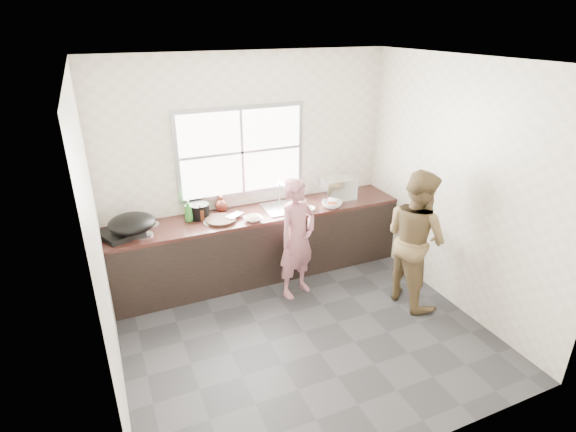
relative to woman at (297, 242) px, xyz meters
name	(u,v)px	position (x,y,z in m)	size (l,w,h in m)	color
floor	(304,332)	(-0.24, -0.71, -0.68)	(3.60, 3.20, 0.01)	#2C2C2F
ceiling	(309,60)	(-0.24, -0.71, 2.03)	(3.60, 3.20, 0.01)	silver
wall_back	(249,166)	(-0.24, 0.89, 0.68)	(3.60, 0.01, 2.70)	silver
wall_left	(99,251)	(-2.05, -0.71, 0.68)	(0.01, 3.20, 2.70)	beige
wall_right	(457,187)	(1.56, -0.71, 0.68)	(0.01, 3.20, 2.70)	silver
wall_front	(417,307)	(-0.24, -2.32, 0.68)	(3.60, 0.01, 2.70)	beige
cabinet	(260,245)	(-0.24, 0.58, -0.26)	(3.60, 0.62, 0.82)	black
countertop	(259,214)	(-0.24, 0.58, 0.17)	(3.60, 0.64, 0.04)	#351A15
sink	(286,207)	(0.11, 0.58, 0.19)	(0.55, 0.45, 0.02)	silver
faucet	(279,191)	(0.11, 0.78, 0.34)	(0.02, 0.02, 0.30)	silver
window_frame	(241,152)	(-0.34, 0.88, 0.88)	(1.60, 0.05, 1.10)	#9EA0A5
window_glazing	(242,152)	(-0.34, 0.85, 0.88)	(1.50, 0.01, 1.00)	white
woman	(297,242)	(0.00, 0.00, 0.00)	(0.49, 0.32, 1.34)	#AE6873
person_side	(415,238)	(1.14, -0.65, 0.12)	(0.77, 0.60, 1.58)	brown
cutting_board	(221,220)	(-0.75, 0.50, 0.21)	(0.36, 0.36, 0.04)	black
cleaver	(235,215)	(-0.57, 0.52, 0.23)	(0.22, 0.11, 0.01)	silver
bowl_mince	(253,219)	(-0.39, 0.37, 0.22)	(0.21, 0.21, 0.05)	silver
bowl_crabs	(332,205)	(0.64, 0.37, 0.22)	(0.20, 0.20, 0.06)	white
bowl_held	(309,209)	(0.32, 0.37, 0.22)	(0.20, 0.20, 0.06)	white
black_pot	(199,211)	(-0.95, 0.71, 0.28)	(0.24, 0.24, 0.17)	black
plate_food	(212,222)	(-0.84, 0.50, 0.20)	(0.21, 0.21, 0.02)	white
bottle_green	(189,210)	(-1.07, 0.66, 0.32)	(0.10, 0.10, 0.27)	#30892D
bottle_brown_tall	(200,213)	(-0.95, 0.63, 0.28)	(0.08, 0.09, 0.19)	#4D2613
bottle_brown_short	(221,204)	(-0.65, 0.81, 0.28)	(0.14, 0.14, 0.18)	#4F1C13
glass_jar	(188,212)	(-1.06, 0.81, 0.24)	(0.07, 0.07, 0.10)	silver
burner	(121,233)	(-1.84, 0.57, 0.22)	(0.39, 0.39, 0.06)	black
wok	(132,223)	(-1.72, 0.50, 0.34)	(0.50, 0.50, 0.19)	black
dish_rack	(337,190)	(0.80, 0.51, 0.35)	(0.42, 0.29, 0.31)	silver
pot_lid_left	(143,235)	(-1.62, 0.48, 0.20)	(0.22, 0.22, 0.01)	silver
pot_lid_right	(148,225)	(-1.53, 0.73, 0.20)	(0.24, 0.24, 0.01)	silver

